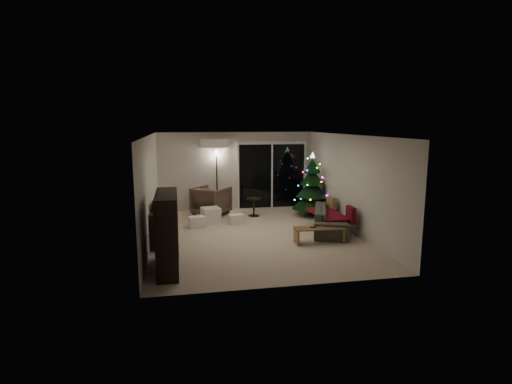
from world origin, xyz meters
The scene contains 18 objects.
room centered at (0.46, 1.49, 1.02)m, with size 6.50×7.51×2.60m.
bookshelf centered at (-2.25, -2.02, 0.75)m, with size 0.38×1.49×1.49m, color black, non-canonical shape.
media_cabinet centered at (-2.25, -0.24, 0.41)m, with size 0.49×1.30×0.82m, color black.
stereo centered at (-2.25, -0.24, 0.90)m, with size 0.41×0.49×0.17m, color black.
armchair centered at (-0.88, 2.45, 0.44)m, with size 0.94×0.97×0.88m, color brown.
ottoman centered at (-0.97, 1.49, 0.22)m, with size 0.48×0.48×0.43m, color white.
cardboard_box_a centered at (-1.39, 1.03, 0.15)m, with size 0.42×0.32×0.30m, color silver.
cardboard_box_b centered at (-0.29, 1.20, 0.14)m, with size 0.39×0.30×0.28m, color silver.
side_table centered at (0.37, 2.05, 0.28)m, with size 0.45×0.45×0.56m, color black.
floor_lamp centered at (-0.63, 3.20, 0.94)m, with size 0.30×0.30×1.87m, color black.
sofa centered at (2.05, 0.04, 0.31)m, with size 2.13×0.83×0.62m, color #464941.
sofa_throw centered at (1.95, 0.04, 0.45)m, with size 0.67×1.54×0.05m, color maroon.
cushion_a centered at (2.30, 0.69, 0.56)m, with size 0.12×0.41×0.41m, color olive.
cushion_b centered at (2.30, -0.61, 0.56)m, with size 0.12×0.41×0.41m, color maroon.
coffee_table centered at (1.38, -0.91, 0.18)m, with size 1.16×0.41×0.37m, color brown, non-canonical shape.
remote_a centered at (1.23, -0.91, 0.38)m, with size 0.15×0.04×0.02m, color black.
remote_b centered at (1.48, -0.86, 0.38)m, with size 0.14×0.04×0.02m, color slate.
christmas_tree centered at (2.11, 1.80, 0.96)m, with size 1.20×1.20×1.93m, color black.
Camera 1 is at (-1.80, -9.55, 2.80)m, focal length 28.00 mm.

